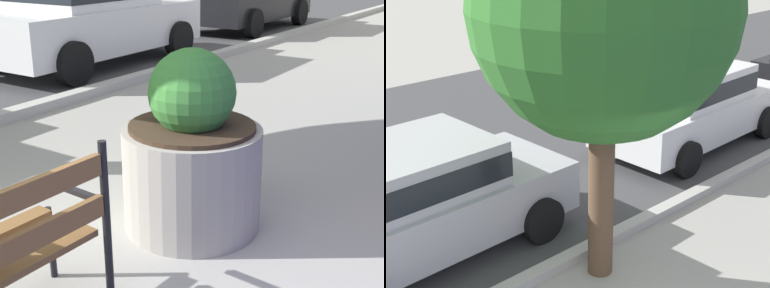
# 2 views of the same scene
# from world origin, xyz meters

# --- Properties ---
(concrete_planter) EXTENTS (0.94, 0.94, 1.24)m
(concrete_planter) POSITION_xyz_m (1.97, -0.21, 0.50)
(concrete_planter) COLOR gray
(concrete_planter) RESTS_ON ground
(parked_car_white) EXTENTS (4.14, 2.00, 1.56)m
(parked_car_white) POSITION_xyz_m (5.69, 4.37, 0.84)
(parked_car_white) COLOR silver
(parked_car_white) RESTS_ON ground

